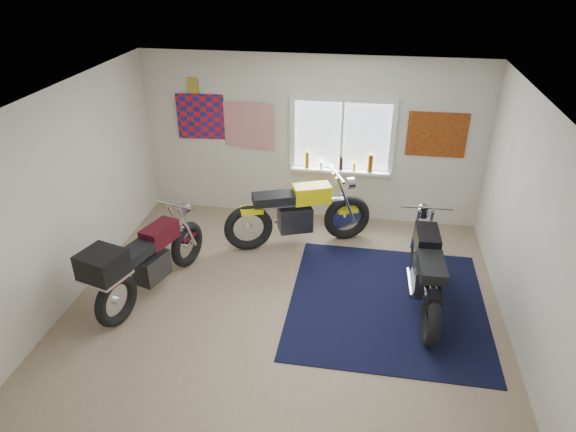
% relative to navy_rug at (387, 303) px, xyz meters
% --- Properties ---
extents(ground, '(5.50, 5.50, 0.00)m').
position_rel_navy_rug_xyz_m(ground, '(-1.31, -0.19, -0.01)').
color(ground, '#9E896B').
rests_on(ground, ground).
extents(room_shell, '(5.50, 5.50, 5.50)m').
position_rel_navy_rug_xyz_m(room_shell, '(-1.31, -0.19, 1.63)').
color(room_shell, white).
rests_on(room_shell, ground).
extents(navy_rug, '(2.52, 2.62, 0.01)m').
position_rel_navy_rug_xyz_m(navy_rug, '(0.00, 0.00, 0.00)').
color(navy_rug, black).
rests_on(navy_rug, ground).
extents(window_assembly, '(1.66, 0.17, 1.26)m').
position_rel_navy_rug_xyz_m(window_assembly, '(-0.81, 2.28, 1.36)').
color(window_assembly, white).
rests_on(window_assembly, room_shell).
extents(oil_bottles, '(1.10, 0.09, 0.30)m').
position_rel_navy_rug_xyz_m(oil_bottles, '(-0.74, 2.21, 1.02)').
color(oil_bottles, brown).
rests_on(oil_bottles, window_assembly).
extents(flag_display, '(1.60, 0.10, 1.17)m').
position_rel_navy_rug_xyz_m(flag_display, '(-3.21, 2.29, 2.14)').
color(flag_display, red).
rests_on(flag_display, room_shell).
extents(triumph_poster, '(0.90, 0.03, 0.70)m').
position_rel_navy_rug_xyz_m(triumph_poster, '(0.64, 2.29, 1.54)').
color(triumph_poster, '#A54C14').
rests_on(triumph_poster, room_shell).
extents(yellow_triumph, '(2.19, 1.02, 1.15)m').
position_rel_navy_rug_xyz_m(yellow_triumph, '(-1.37, 1.31, 0.50)').
color(yellow_triumph, black).
rests_on(yellow_triumph, ground).
extents(black_chrome_bike, '(0.67, 2.20, 1.13)m').
position_rel_navy_rug_xyz_m(black_chrome_bike, '(0.44, 0.09, 0.49)').
color(black_chrome_bike, black).
rests_on(black_chrome_bike, navy_rug).
extents(maroon_tourer, '(0.99, 2.10, 1.08)m').
position_rel_navy_rug_xyz_m(maroon_tourer, '(-3.11, -0.38, 0.55)').
color(maroon_tourer, black).
rests_on(maroon_tourer, ground).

